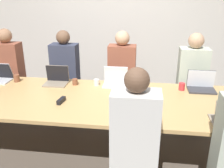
# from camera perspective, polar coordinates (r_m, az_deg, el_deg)

# --- Properties ---
(ground_plane) EXTENTS (24.00, 24.00, 0.00)m
(ground_plane) POSITION_cam_1_polar(r_m,az_deg,el_deg) (3.33, -3.75, -15.21)
(ground_plane) COLOR brown
(curtain_wall) EXTENTS (12.00, 0.06, 2.80)m
(curtain_wall) POSITION_cam_1_polar(r_m,az_deg,el_deg) (4.52, 0.33, 13.72)
(curtain_wall) COLOR beige
(curtain_wall) RESTS_ON ground_plane
(conference_table) EXTENTS (4.61, 1.23, 0.76)m
(conference_table) POSITION_cam_1_polar(r_m,az_deg,el_deg) (2.97, -4.07, -4.08)
(conference_table) COLOR tan
(conference_table) RESTS_ON ground_plane
(person_far_left) EXTENTS (0.40, 0.24, 1.42)m
(person_far_left) POSITION_cam_1_polar(r_m,az_deg,el_deg) (4.25, -22.16, 1.85)
(person_far_left) COLOR #2D2D38
(person_far_left) RESTS_ON ground_plane
(cup_far_left) EXTENTS (0.08, 0.08, 0.10)m
(cup_far_left) POSITION_cam_1_polar(r_m,az_deg,el_deg) (3.70, -20.96, 1.25)
(cup_far_left) COLOR brown
(cup_far_left) RESTS_ON conference_table
(laptop_far_center) EXTENTS (0.32, 0.24, 0.25)m
(laptop_far_center) POSITION_cam_1_polar(r_m,az_deg,el_deg) (3.33, 0.80, 0.98)
(laptop_far_center) COLOR silver
(laptop_far_center) RESTS_ON conference_table
(person_far_center) EXTENTS (0.40, 0.24, 1.42)m
(person_far_center) POSITION_cam_1_polar(r_m,az_deg,el_deg) (3.76, 2.24, 1.03)
(person_far_center) COLOR #2D2D38
(person_far_center) RESTS_ON ground_plane
(cup_far_center) EXTENTS (0.07, 0.07, 0.08)m
(cup_far_center) POSITION_cam_1_polar(r_m,az_deg,el_deg) (3.33, -3.56, 0.38)
(cup_far_center) COLOR white
(cup_far_center) RESTS_ON conference_table
(laptop_far_right) EXTENTS (0.34, 0.24, 0.24)m
(laptop_far_right) POSITION_cam_1_polar(r_m,az_deg,el_deg) (3.37, 19.71, -0.06)
(laptop_far_right) COLOR #333338
(laptop_far_right) RESTS_ON conference_table
(person_far_right) EXTENTS (0.40, 0.24, 1.42)m
(person_far_right) POSITION_cam_1_polar(r_m,az_deg,el_deg) (3.75, 17.62, 0.04)
(person_far_right) COLOR #2D2D38
(person_far_right) RESTS_ON ground_plane
(cup_far_right) EXTENTS (0.08, 0.08, 0.09)m
(cup_far_right) POSITION_cam_1_polar(r_m,az_deg,el_deg) (3.28, 15.67, -0.56)
(cup_far_right) COLOR red
(cup_far_right) RESTS_ON conference_table
(laptop_near_midright) EXTENTS (0.35, 0.26, 0.26)m
(laptop_near_midright) POSITION_cam_1_polar(r_m,az_deg,el_deg) (2.48, 6.09, -6.33)
(laptop_near_midright) COLOR #333338
(laptop_near_midright) RESTS_ON conference_table
(person_near_midright) EXTENTS (0.40, 0.24, 1.41)m
(person_near_midright) POSITION_cam_1_polar(r_m,az_deg,el_deg) (2.21, 5.11, -14.58)
(person_near_midright) COLOR #2D2D38
(person_near_midright) RESTS_ON ground_plane
(laptop_far_midleft) EXTENTS (0.31, 0.24, 0.24)m
(laptop_far_midleft) POSITION_cam_1_polar(r_m,az_deg,el_deg) (3.45, -12.55, 1.21)
(laptop_far_midleft) COLOR gray
(laptop_far_midleft) RESTS_ON conference_table
(person_far_midleft) EXTENTS (0.40, 0.24, 1.41)m
(person_far_midleft) POSITION_cam_1_polar(r_m,az_deg,el_deg) (3.91, -10.49, 1.40)
(person_far_midleft) COLOR #2D2D38
(person_far_midleft) RESTS_ON ground_plane
(cup_far_midleft) EXTENTS (0.07, 0.07, 0.08)m
(cup_far_midleft) POSITION_cam_1_polar(r_m,az_deg,el_deg) (3.38, -8.46, 0.50)
(cup_far_midleft) COLOR brown
(cup_far_midleft) RESTS_ON conference_table
(stapler) EXTENTS (0.06, 0.15, 0.05)m
(stapler) POSITION_cam_1_polar(r_m,az_deg,el_deg) (2.88, -11.53, -3.73)
(stapler) COLOR black
(stapler) RESTS_ON conference_table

